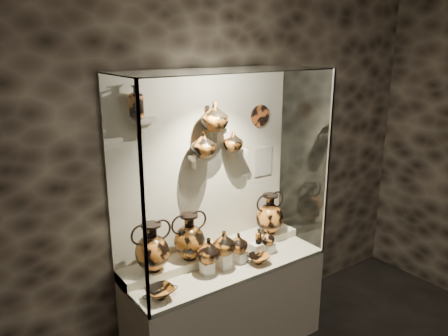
# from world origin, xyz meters

# --- Properties ---
(wall_back) EXTENTS (5.00, 0.02, 3.20)m
(wall_back) POSITION_xyz_m (0.00, 2.50, 1.60)
(wall_back) COLOR black
(wall_back) RESTS_ON ground
(plinth) EXTENTS (1.70, 0.60, 0.80)m
(plinth) POSITION_xyz_m (0.00, 2.18, 0.40)
(plinth) COLOR #BFB49A
(plinth) RESTS_ON floor
(front_tier) EXTENTS (1.68, 0.58, 0.03)m
(front_tier) POSITION_xyz_m (0.00, 2.18, 0.82)
(front_tier) COLOR beige
(front_tier) RESTS_ON plinth
(rear_tier) EXTENTS (1.70, 0.25, 0.10)m
(rear_tier) POSITION_xyz_m (0.00, 2.35, 0.85)
(rear_tier) COLOR beige
(rear_tier) RESTS_ON plinth
(back_panel) EXTENTS (1.70, 0.03, 1.60)m
(back_panel) POSITION_xyz_m (0.00, 2.50, 1.60)
(back_panel) COLOR #BFB49A
(back_panel) RESTS_ON plinth
(glass_front) EXTENTS (1.70, 0.01, 1.60)m
(glass_front) POSITION_xyz_m (0.00, 1.88, 1.60)
(glass_front) COLOR white
(glass_front) RESTS_ON plinth
(glass_left) EXTENTS (0.01, 0.60, 1.60)m
(glass_left) POSITION_xyz_m (-0.85, 2.18, 1.60)
(glass_left) COLOR white
(glass_left) RESTS_ON plinth
(glass_right) EXTENTS (0.01, 0.60, 1.60)m
(glass_right) POSITION_xyz_m (0.85, 2.18, 1.60)
(glass_right) COLOR white
(glass_right) RESTS_ON plinth
(glass_top) EXTENTS (1.70, 0.60, 0.01)m
(glass_top) POSITION_xyz_m (0.00, 2.18, 2.40)
(glass_top) COLOR white
(glass_top) RESTS_ON back_panel
(frame_post_left) EXTENTS (0.02, 0.02, 1.60)m
(frame_post_left) POSITION_xyz_m (-0.84, 1.89, 1.60)
(frame_post_left) COLOR gray
(frame_post_left) RESTS_ON plinth
(frame_post_right) EXTENTS (0.02, 0.02, 1.60)m
(frame_post_right) POSITION_xyz_m (0.84, 1.89, 1.60)
(frame_post_right) COLOR gray
(frame_post_right) RESTS_ON plinth
(pedestal_a) EXTENTS (0.09, 0.09, 0.10)m
(pedestal_a) POSITION_xyz_m (-0.22, 2.13, 0.88)
(pedestal_a) COLOR silver
(pedestal_a) RESTS_ON front_tier
(pedestal_b) EXTENTS (0.09, 0.09, 0.13)m
(pedestal_b) POSITION_xyz_m (-0.05, 2.13, 0.90)
(pedestal_b) COLOR silver
(pedestal_b) RESTS_ON front_tier
(pedestal_c) EXTENTS (0.09, 0.09, 0.09)m
(pedestal_c) POSITION_xyz_m (0.12, 2.13, 0.88)
(pedestal_c) COLOR silver
(pedestal_c) RESTS_ON front_tier
(pedestal_d) EXTENTS (0.09, 0.09, 0.12)m
(pedestal_d) POSITION_xyz_m (0.28, 2.13, 0.89)
(pedestal_d) COLOR silver
(pedestal_d) RESTS_ON front_tier
(pedestal_e) EXTENTS (0.09, 0.09, 0.08)m
(pedestal_e) POSITION_xyz_m (0.42, 2.13, 0.87)
(pedestal_e) COLOR silver
(pedestal_e) RESTS_ON front_tier
(bracket_ul) EXTENTS (0.14, 0.12, 0.04)m
(bracket_ul) POSITION_xyz_m (-0.55, 2.42, 2.05)
(bracket_ul) COLOR #BFB49A
(bracket_ul) RESTS_ON back_panel
(bracket_ca) EXTENTS (0.14, 0.12, 0.04)m
(bracket_ca) POSITION_xyz_m (-0.10, 2.42, 1.70)
(bracket_ca) COLOR #BFB49A
(bracket_ca) RESTS_ON back_panel
(bracket_cb) EXTENTS (0.10, 0.12, 0.04)m
(bracket_cb) POSITION_xyz_m (0.10, 2.42, 1.90)
(bracket_cb) COLOR #BFB49A
(bracket_cb) RESTS_ON back_panel
(bracket_cc) EXTENTS (0.14, 0.12, 0.04)m
(bracket_cc) POSITION_xyz_m (0.28, 2.42, 1.70)
(bracket_cc) COLOR #BFB49A
(bracket_cc) RESTS_ON back_panel
(amphora_left) EXTENTS (0.39, 0.39, 0.39)m
(amphora_left) POSITION_xyz_m (-0.59, 2.31, 1.09)
(amphora_left) COLOR #C46B25
(amphora_left) RESTS_ON rear_tier
(amphora_mid) EXTENTS (0.40, 0.40, 0.38)m
(amphora_mid) POSITION_xyz_m (-0.27, 2.32, 1.09)
(amphora_mid) COLOR #9D561B
(amphora_mid) RESTS_ON rear_tier
(amphora_right) EXTENTS (0.39, 0.39, 0.38)m
(amphora_right) POSITION_xyz_m (0.59, 2.32, 1.09)
(amphora_right) COLOR #C46B25
(amphora_right) RESTS_ON rear_tier
(jug_a) EXTENTS (0.21, 0.21, 0.20)m
(jug_a) POSITION_xyz_m (-0.20, 2.13, 1.03)
(jug_a) COLOR #C46B25
(jug_a) RESTS_ON pedestal_a
(jug_b) EXTENTS (0.22, 0.22, 0.20)m
(jug_b) POSITION_xyz_m (-0.06, 2.12, 1.06)
(jug_b) COLOR #9D561B
(jug_b) RESTS_ON pedestal_b
(jug_c) EXTENTS (0.18, 0.18, 0.17)m
(jug_c) POSITION_xyz_m (0.10, 2.15, 1.00)
(jug_c) COLOR #C46B25
(jug_c) RESTS_ON pedestal_c
(jug_e) EXTENTS (0.15, 0.15, 0.13)m
(jug_e) POSITION_xyz_m (0.40, 2.12, 0.97)
(jug_e) COLOR #C46B25
(jug_e) RESTS_ON pedestal_e
(lekythos_small) EXTENTS (0.09, 0.09, 0.15)m
(lekythos_small) POSITION_xyz_m (0.29, 2.12, 1.02)
(lekythos_small) COLOR #9D561B
(lekythos_small) RESTS_ON pedestal_d
(kylix_left) EXTENTS (0.32, 0.29, 0.10)m
(kylix_left) POSITION_xyz_m (-0.68, 2.03, 0.88)
(kylix_left) COLOR #9D561B
(kylix_left) RESTS_ON front_tier
(kylix_right) EXTENTS (0.25, 0.22, 0.09)m
(kylix_right) POSITION_xyz_m (0.22, 2.02, 0.88)
(kylix_right) COLOR #C46B25
(kylix_right) RESTS_ON front_tier
(lekythos_tall) EXTENTS (0.13, 0.13, 0.27)m
(lekythos_tall) POSITION_xyz_m (-0.62, 2.41, 2.20)
(lekythos_tall) COLOR #C46B25
(lekythos_tall) RESTS_ON bracket_ul
(ovoid_vase_a) EXTENTS (0.25, 0.25, 0.21)m
(ovoid_vase_a) POSITION_xyz_m (-0.08, 2.37, 1.82)
(ovoid_vase_a) COLOR #9D561B
(ovoid_vase_a) RESTS_ON bracket_ca
(ovoid_vase_b) EXTENTS (0.24, 0.24, 0.23)m
(ovoid_vase_b) POSITION_xyz_m (0.02, 2.36, 2.03)
(ovoid_vase_b) COLOR #9D561B
(ovoid_vase_b) RESTS_ON bracket_cb
(ovoid_vase_c) EXTENTS (0.19, 0.19, 0.17)m
(ovoid_vase_c) POSITION_xyz_m (0.22, 2.39, 1.80)
(ovoid_vase_c) COLOR #9D561B
(ovoid_vase_c) RESTS_ON bracket_cc
(wall_plate) EXTENTS (0.19, 0.02, 0.19)m
(wall_plate) POSITION_xyz_m (0.57, 2.47, 1.97)
(wall_plate) COLOR #AF4E22
(wall_plate) RESTS_ON back_panel
(info_placard) EXTENTS (0.20, 0.01, 0.26)m
(info_placard) POSITION_xyz_m (0.63, 2.47, 1.54)
(info_placard) COLOR beige
(info_placard) RESTS_ON back_panel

